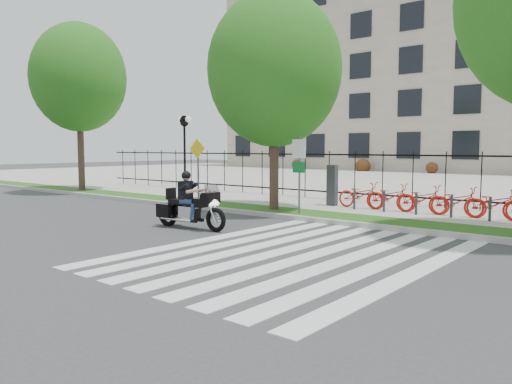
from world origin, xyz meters
The scene contains 14 objects.
ground centered at (0.00, 0.00, 0.00)m, with size 120.00×120.00×0.00m, color #373739.
curb centered at (0.00, 4.10, 0.07)m, with size 60.00×0.20×0.15m, color #A4A19A.
grass_verge centered at (0.00, 4.95, 0.07)m, with size 60.00×1.50×0.15m, color #1D5314.
sidewalk centered at (0.00, 7.45, 0.07)m, with size 60.00×3.50×0.15m, color #ACAAA1.
plaza centered at (0.00, 25.00, 0.05)m, with size 80.00×34.00×0.10m, color #ACAAA1.
crosswalk_stripes centered at (4.83, 0.00, 0.01)m, with size 5.70×8.00×0.01m, color silver, non-canonical shape.
iron_fence centered at (0.00, 9.20, 1.15)m, with size 30.00×0.06×2.00m, color black, non-canonical shape.
lamp_post_left centered at (-12.00, 12.00, 3.21)m, with size 1.06×0.70×4.25m.
street_tree_0 centered at (-11.88, 4.95, 5.74)m, with size 4.66×4.66×8.28m.
street_tree_1 centered at (0.39, 4.95, 4.92)m, with size 4.57×4.57×7.41m.
bike_share_station centered at (5.79, 7.20, 0.62)m, with size 8.87×0.85×1.50m.
sign_pole_regulatory centered at (1.70, 4.58, 1.74)m, with size 0.50×0.09×2.50m.
sign_pole_warning centered at (-3.03, 4.58, 1.74)m, with size 0.78×0.09×2.49m.
motorcycle_rider centered at (0.58, 0.85, 0.65)m, with size 2.55×0.77×1.96m.
Camera 1 is at (10.95, -8.67, 2.28)m, focal length 35.00 mm.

